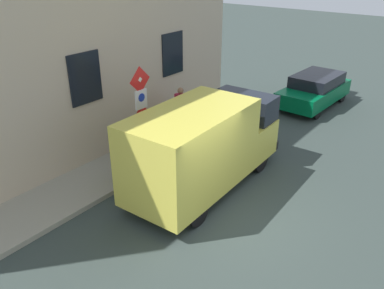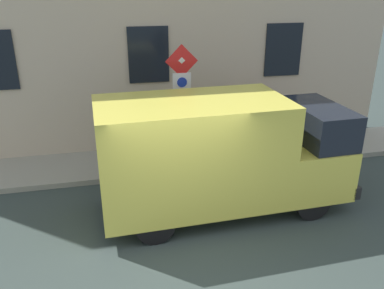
# 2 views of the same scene
# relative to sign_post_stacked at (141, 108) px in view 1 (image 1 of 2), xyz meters

# --- Properties ---
(ground_plane) EXTENTS (80.00, 80.00, 0.00)m
(ground_plane) POSITION_rel_sign_post_stacked_xyz_m (-3.19, 0.59, -2.10)
(ground_plane) COLOR #343F3B
(sidewalk_slab) EXTENTS (1.85, 16.25, 0.14)m
(sidewalk_slab) POSITION_rel_sign_post_stacked_xyz_m (0.72, 0.59, -2.03)
(sidewalk_slab) COLOR gray
(sidewalk_slab) RESTS_ON ground_plane
(building_facade) EXTENTS (0.75, 14.25, 8.78)m
(building_facade) POSITION_rel_sign_post_stacked_xyz_m (2.00, 0.59, 2.29)
(building_facade) COLOR #C4B095
(building_facade) RESTS_ON ground_plane
(sign_post_stacked) EXTENTS (0.15, 0.56, 3.05)m
(sign_post_stacked) POSITION_rel_sign_post_stacked_xyz_m (0.00, 0.00, 0.00)
(sign_post_stacked) COLOR #474C47
(sign_post_stacked) RESTS_ON sidewalk_slab
(delivery_van) EXTENTS (2.17, 5.39, 2.50)m
(delivery_van) POSITION_rel_sign_post_stacked_xyz_m (-1.91, -0.43, -0.77)
(delivery_van) COLOR #DBCF4C
(delivery_van) RESTS_ON ground_plane
(parked_hatchback) EXTENTS (1.91, 4.07, 1.38)m
(parked_hatchback) POSITION_rel_sign_post_stacked_xyz_m (-1.76, -8.83, -1.37)
(parked_hatchback) COLOR #045E31
(parked_hatchback) RESTS_ON ground_plane
(bicycle_orange) EXTENTS (0.46, 1.71, 0.89)m
(bicycle_orange) POSITION_rel_sign_post_stacked_xyz_m (1.10, -2.38, -1.59)
(bicycle_orange) COLOR black
(bicycle_orange) RESTS_ON sidewalk_slab
(bicycle_purple) EXTENTS (0.46, 1.72, 0.89)m
(bicycle_purple) POSITION_rel_sign_post_stacked_xyz_m (1.10, -1.47, -1.59)
(bicycle_purple) COLOR black
(bicycle_purple) RESTS_ON sidewalk_slab
(bicycle_blue) EXTENTS (0.46, 1.72, 0.89)m
(bicycle_blue) POSITION_rel_sign_post_stacked_xyz_m (1.10, -0.57, -1.59)
(bicycle_blue) COLOR black
(bicycle_blue) RESTS_ON sidewalk_slab
(pedestrian) EXTENTS (0.45, 0.35, 1.72)m
(pedestrian) POSITION_rel_sign_post_stacked_xyz_m (0.79, -2.73, -1.03)
(pedestrian) COLOR #262B47
(pedestrian) RESTS_ON sidewalk_slab
(litter_bin) EXTENTS (0.44, 0.44, 0.90)m
(litter_bin) POSITION_rel_sign_post_stacked_xyz_m (0.15, 0.63, -1.51)
(litter_bin) COLOR #2D5133
(litter_bin) RESTS_ON sidewalk_slab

